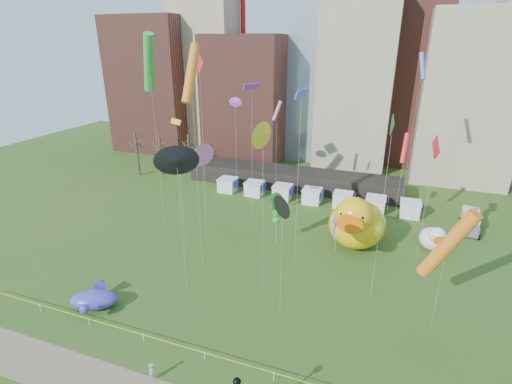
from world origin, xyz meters
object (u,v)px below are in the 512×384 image
at_px(small_duck, 434,238).
at_px(whale_inflatable, 95,298).
at_px(woman, 152,373).
at_px(big_duck, 356,222).
at_px(seahorse_green, 276,206).
at_px(seahorse_purple, 337,227).
at_px(box_truck, 470,221).

height_order(small_duck, whale_inflatable, small_duck).
relative_size(small_duck, woman, 3.44).
height_order(big_duck, whale_inflatable, big_duck).
bearing_deg(whale_inflatable, seahorse_green, 31.44).
bearing_deg(whale_inflatable, small_duck, 13.27).
bearing_deg(whale_inflatable, big_duck, 19.81).
distance_m(seahorse_green, whale_inflatable, 22.97).
xyz_separation_m(seahorse_green, seahorse_purple, (7.65, 0.50, -1.90)).
bearing_deg(seahorse_purple, whale_inflatable, -144.47).
relative_size(seahorse_purple, whale_inflatable, 0.85).
xyz_separation_m(seahorse_purple, box_truck, (16.64, 12.84, -2.25)).
bearing_deg(woman, small_duck, 47.66).
bearing_deg(seahorse_purple, box_truck, 30.79).
height_order(small_duck, woman, small_duck).
xyz_separation_m(big_duck, whale_inflatable, (-22.78, -21.26, -2.49)).
relative_size(small_duck, seahorse_green, 0.67).
bearing_deg(big_duck, seahorse_green, -158.14).
relative_size(box_truck, woman, 4.27).
xyz_separation_m(whale_inflatable, woman, (10.54, -5.70, -0.21)).
bearing_deg(seahorse_green, seahorse_purple, 4.39).
xyz_separation_m(seahorse_green, whale_inflatable, (-13.03, -18.38, -4.49)).
bearing_deg(woman, seahorse_green, 78.01).
relative_size(small_duck, whale_inflatable, 0.84).
height_order(box_truck, woman, box_truck).
xyz_separation_m(big_duck, woman, (-12.24, -26.96, -2.70)).
bearing_deg(box_truck, seahorse_green, -146.08).
xyz_separation_m(box_truck, woman, (-26.79, -37.42, -0.55)).
height_order(seahorse_purple, woman, seahorse_purple).
bearing_deg(seahorse_purple, woman, -119.29).
bearing_deg(seahorse_purple, big_duck, 41.82).
bearing_deg(seahorse_green, box_truck, 29.40).
distance_m(small_duck, seahorse_purple, 12.66).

